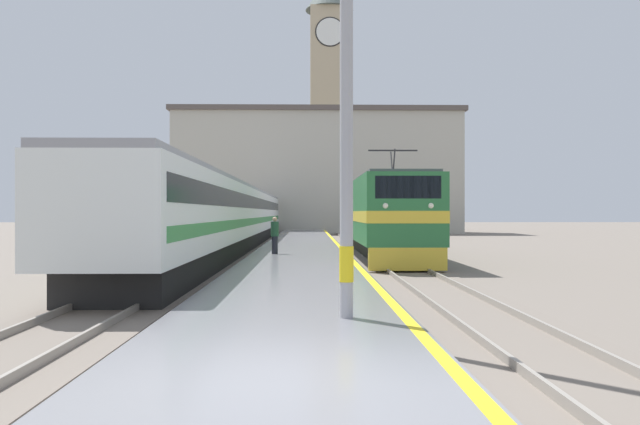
% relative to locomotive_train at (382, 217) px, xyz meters
% --- Properties ---
extents(ground_plane, '(200.00, 200.00, 0.00)m').
position_rel_locomotive_train_xyz_m(ground_plane, '(-3.83, 7.37, -1.91)').
color(ground_plane, '#70665B').
extents(platform, '(4.25, 140.00, 0.37)m').
position_rel_locomotive_train_xyz_m(platform, '(-3.83, 2.37, -1.73)').
color(platform, slate).
rests_on(platform, ground).
extents(rail_track_near, '(2.84, 140.00, 0.16)m').
position_rel_locomotive_train_xyz_m(rail_track_near, '(0.00, 2.37, -1.88)').
color(rail_track_near, '#70665B').
rests_on(rail_track_near, ground).
extents(rail_track_far, '(2.84, 140.00, 0.16)m').
position_rel_locomotive_train_xyz_m(rail_track_far, '(-7.89, 2.37, -1.88)').
color(rail_track_far, '#70665B').
rests_on(rail_track_far, ground).
extents(locomotive_train, '(2.92, 15.91, 4.71)m').
position_rel_locomotive_train_xyz_m(locomotive_train, '(0.00, 0.00, 0.00)').
color(locomotive_train, black).
rests_on(locomotive_train, ground).
extents(passenger_train, '(2.92, 49.45, 3.62)m').
position_rel_locomotive_train_xyz_m(passenger_train, '(-7.89, 7.74, 0.05)').
color(passenger_train, black).
rests_on(passenger_train, ground).
extents(catenary_mast, '(3.15, 0.24, 8.92)m').
position_rel_locomotive_train_xyz_m(catenary_mast, '(-2.70, -19.09, 3.02)').
color(catenary_mast, '#9E9EA3').
rests_on(catenary_mast, platform).
extents(person_on_platform, '(0.34, 0.34, 1.58)m').
position_rel_locomotive_train_xyz_m(person_on_platform, '(-4.91, -2.95, -0.73)').
color(person_on_platform, '#23232D').
rests_on(person_on_platform, platform).
extents(clock_tower, '(6.02, 6.02, 31.94)m').
position_rel_locomotive_train_xyz_m(clock_tower, '(-0.80, 48.98, 15.05)').
color(clock_tower, tan).
rests_on(clock_tower, ground).
extents(station_building, '(29.93, 7.69, 12.82)m').
position_rel_locomotive_train_xyz_m(station_building, '(-2.52, 35.88, 4.52)').
color(station_building, '#B7B2A3').
rests_on(station_building, ground).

